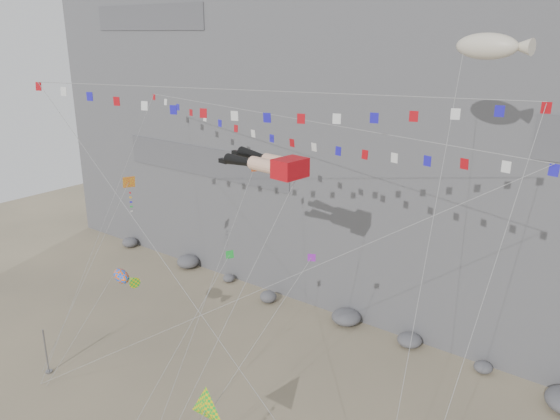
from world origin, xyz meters
name	(u,v)px	position (x,y,z in m)	size (l,w,h in m)	color
cliff	(437,27)	(0.00, 32.00, 25.00)	(80.00, 28.00, 50.00)	slate
talus_boulders	(346,317)	(0.00, 17.00, 0.60)	(60.00, 3.00, 1.20)	slate
anchor_pole_left	(46,351)	(-14.16, -2.99, 1.83)	(0.12, 0.12, 3.67)	gray
legs_kite	(269,164)	(1.01, 4.85, 16.91)	(6.57, 14.15, 21.08)	#BA0B13
flag_banner_upper	(281,117)	(-1.17, 9.04, 19.10)	(35.90, 17.45, 26.18)	#BA0B13
flag_banner_lower	(250,91)	(1.24, 2.97, 21.44)	(28.86, 10.02, 25.61)	#BA0B13
harlequin_kite	(129,183)	(-12.65, 4.65, 13.50)	(2.97, 9.00, 15.80)	red
fish_windsock	(121,276)	(-11.33, 2.22, 6.88)	(3.55, 7.38, 9.40)	#FD5E0C
delta_kite	(205,409)	(3.26, -3.56, 5.33)	(2.69, 4.18, 7.26)	yellow
blimp_windsock	(486,47)	(11.66, 10.20, 23.79)	(4.49, 13.41, 26.80)	beige
small_kite_a	(252,175)	(-3.96, 9.10, 14.57)	(4.64, 16.21, 21.98)	#D74712
small_kite_b	(309,262)	(4.58, 4.11, 11.56)	(4.23, 10.03, 15.51)	purple
small_kite_c	(228,258)	(-1.02, 3.12, 10.73)	(1.11, 12.14, 15.82)	green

